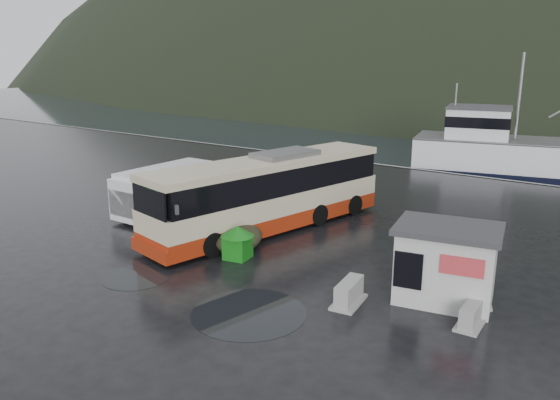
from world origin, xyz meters
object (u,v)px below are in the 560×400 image
Objects in this scene: waste_bin_right at (435,282)px; jersey_barrier_a at (470,325)px; dome_tent at (239,250)px; fishing_trawler at (551,165)px; waste_bin_left at (238,258)px; ticket_kiosk at (443,300)px; white_van at (168,213)px; jersey_barrier_c at (477,300)px; coach_bus at (269,228)px; jersey_barrier_b at (349,303)px.

waste_bin_right is 3.33m from jersey_barrier_a.
fishing_trawler is at bearing 75.25° from dome_tent.
jersey_barrier_a is 29.95m from fishing_trawler.
jersey_barrier_a is at bearing -1.74° from waste_bin_left.
waste_bin_right is 0.41× the size of ticket_kiosk.
jersey_barrier_a is (17.08, -3.33, 0.00)m from white_van.
jersey_barrier_a is 0.06× the size of fishing_trawler.
ticket_kiosk is at bearing 6.93° from waste_bin_left.
dome_tent is 10.37m from jersey_barrier_a.
waste_bin_right is (7.59, 2.29, 0.00)m from waste_bin_left.
waste_bin_left is at bearing -169.82° from jersey_barrier_c.
coach_bus is at bearing 8.24° from white_van.
ticket_kiosk reaches higher than waste_bin_left.
jersey_barrier_a is 3.95m from jersey_barrier_b.
waste_bin_left is 0.51× the size of dome_tent.
jersey_barrier_b is (-2.52, -2.15, 0.00)m from ticket_kiosk.
fishing_trawler reaches higher than jersey_barrier_b.
jersey_barrier_c is at bearing -0.39° from coach_bus.
waste_bin_right is 8.35m from dome_tent.
jersey_barrier_a is at bearing -79.99° from jersey_barrier_c.
ticket_kiosk is at bearing 40.42° from jersey_barrier_b.
white_van is at bearing 162.51° from jersey_barrier_b.
dome_tent is at bearing 163.29° from jersey_barrier_b.
white_van is 7.99m from waste_bin_left.
fishing_trawler is at bearing 87.94° from jersey_barrier_b.
white_van is 4.36× the size of waste_bin_right.
jersey_barrier_b is at bearing -11.00° from waste_bin_left.
jersey_barrier_b is (13.23, -4.17, 0.00)m from white_van.
jersey_barrier_b reaches higher than jersey_barrier_a.
white_van is 1.77× the size of ticket_kiosk.
coach_bus reaches higher than jersey_barrier_a.
dome_tent reaches higher than jersey_barrier_b.
fishing_trawler is (-0.66, 27.24, 0.00)m from waste_bin_right.
waste_bin_right is 3.85m from jersey_barrier_b.
coach_bus is 3.25m from dome_tent.
waste_bin_right reaches higher than jersey_barrier_a.
waste_bin_right is 0.96× the size of jersey_barrier_a.
jersey_barrier_c is (0.98, 0.66, 0.00)m from ticket_kiosk.
jersey_barrier_b is (-3.86, -0.84, 0.00)m from jersey_barrier_a.
fishing_trawler is at bearing 81.86° from ticket_kiosk.
coach_bus is 8.00× the size of jersey_barrier_c.
dome_tent is (-8.22, -1.49, 0.00)m from waste_bin_right.
jersey_barrier_a is (10.31, -1.10, 0.00)m from dome_tent.
jersey_barrier_a is 0.88× the size of jersey_barrier_c.
waste_bin_right is at bearing -101.50° from fishing_trawler.
jersey_barrier_b is at bearing -150.56° from ticket_kiosk.
coach_bus is at bearing 144.41° from jersey_barrier_b.
fishing_trawler is (6.94, 29.53, 0.00)m from waste_bin_left.
dome_tent reaches higher than jersey_barrier_a.
jersey_barrier_a is (11.00, -4.28, 0.00)m from coach_bus.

